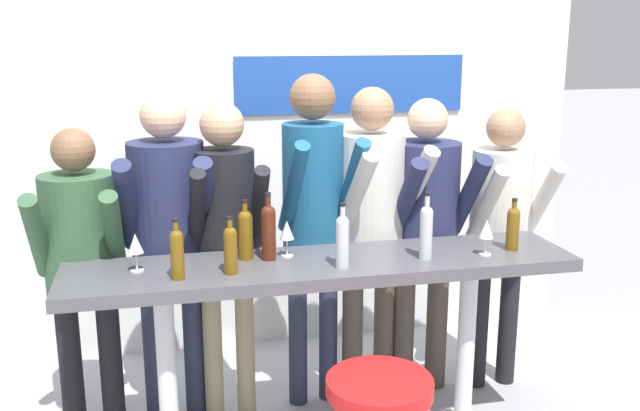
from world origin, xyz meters
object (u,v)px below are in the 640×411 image
wine_bottle_1 (426,230)px  wine_glass_0 (136,245)px  person_center (313,202)px  wine_bottle_0 (268,229)px  wine_glass_2 (287,231)px  person_left (169,224)px  person_center_right (371,211)px  person_far_right (501,219)px  wine_bottle_2 (177,252)px  wine_bottle_5 (342,239)px  wine_glass_1 (487,230)px  tasting_table (324,294)px  wine_bottle_3 (231,248)px  person_right (425,216)px  wine_bottle_4 (245,232)px  person_center_left (225,227)px  wine_bottle_6 (513,226)px  person_far_left (81,252)px

wine_bottle_1 → wine_glass_0: wine_bottle_1 is taller
person_center → wine_bottle_0: bearing=-132.0°
wine_glass_2 → person_left: bearing=145.4°
person_center → wine_bottle_1: bearing=-57.7°
person_center_right → wine_glass_0: 1.31m
person_far_right → wine_bottle_2: size_ratio=6.00×
wine_bottle_5 → wine_glass_1: bearing=2.4°
tasting_table → wine_bottle_3: size_ratio=9.14×
person_left → wine_glass_1: bearing=-18.2°
person_right → wine_bottle_3: 1.27m
wine_glass_1 → wine_glass_2: bearing=168.5°
person_right → person_center: bearing=176.3°
wine_bottle_4 → wine_bottle_5: size_ratio=0.94×
wine_bottle_2 → person_right: bearing=23.2°
wine_bottle_2 → person_far_right: bearing=16.8°
person_far_right → wine_bottle_0: bearing=-166.0°
tasting_table → wine_glass_0: 0.91m
person_center_left → person_center: person_center is taller
wine_bottle_5 → wine_bottle_6: bearing=5.2°
wine_bottle_1 → person_left: bearing=154.6°
person_center_left → person_center_right: size_ratio=0.97×
wine_bottle_6 → wine_bottle_1: bearing=-174.8°
wine_bottle_4 → wine_bottle_2: bearing=-146.4°
wine_bottle_3 → wine_glass_2: (0.29, 0.19, 0.00)m
tasting_table → person_far_left: (-1.13, 0.40, 0.16)m
person_far_left → wine_bottle_3: (0.69, -0.49, 0.13)m
wine_bottle_2 → wine_glass_1: size_ratio=1.54×
person_far_right → wine_bottle_1: (-0.65, -0.52, 0.12)m
person_center_right → wine_bottle_1: (0.10, -0.55, 0.04)m
wine_bottle_2 → wine_glass_1: wine_bottle_2 is taller
person_far_left → wine_bottle_4: bearing=-20.0°
tasting_table → wine_bottle_6: wine_bottle_6 is taller
wine_bottle_1 → wine_glass_2: wine_bottle_1 is taller
person_far_left → wine_glass_1: size_ratio=9.06×
wine_bottle_0 → wine_bottle_5: wine_bottle_0 is taller
person_left → person_center_left: bearing=-12.0°
person_far_right → wine_bottle_4: 1.53m
person_center_left → wine_bottle_2: size_ratio=6.27×
wine_bottle_0 → tasting_table: bearing=-17.1°
person_center → person_center_right: size_ratio=1.04×
person_center_left → person_left: bearing=164.3°
person_left → person_center: 0.76m
person_center_left → wine_bottle_4: bearing=-78.3°
person_center_left → person_right: 1.12m
person_left → wine_bottle_6: 1.73m
person_right → wine_bottle_4: person_right is taller
wine_bottle_2 → wine_bottle_4: (0.32, 0.21, 0.01)m
person_center_right → wine_glass_0: (-1.23, -0.43, 0.02)m
wine_bottle_1 → wine_glass_1: (0.31, -0.01, -0.02)m
person_center_right → wine_bottle_6: (0.57, -0.51, 0.02)m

